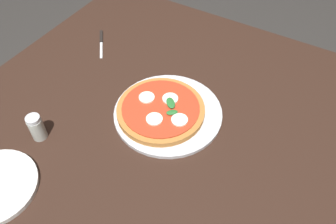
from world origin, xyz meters
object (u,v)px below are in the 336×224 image
dining_table (146,141)px  pizza (161,110)px  serving_tray (168,113)px  knife (101,40)px  pepper_shaker (37,127)px

dining_table → pizza: 0.12m
serving_tray → pizza: pizza is taller
knife → pepper_shaker: 0.47m
dining_table → pizza: (-0.06, 0.02, 0.11)m
knife → dining_table: bearing=54.8°
knife → serving_tray: bearing=65.0°
serving_tray → pepper_shaker: (0.26, -0.27, 0.03)m
pizza → knife: pizza is taller
dining_table → serving_tray: bearing=150.6°
dining_table → serving_tray: 0.12m
serving_tray → pepper_shaker: pepper_shaker is taller
serving_tray → knife: bearing=-115.0°
pizza → pepper_shaker: size_ratio=3.22×
pizza → knife: (-0.20, -0.39, -0.02)m
serving_tray → pepper_shaker: bearing=-46.4°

